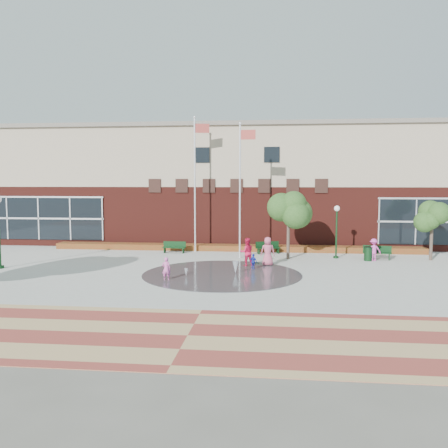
# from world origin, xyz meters

# --- Properties ---
(ground) EXTENTS (120.00, 120.00, 0.00)m
(ground) POSITION_xyz_m (0.00, 0.00, 0.00)
(ground) COLOR #666056
(ground) RESTS_ON ground
(plaza_concrete) EXTENTS (46.00, 18.00, 0.01)m
(plaza_concrete) POSITION_xyz_m (0.00, 4.00, 0.00)
(plaza_concrete) COLOR #A8A8A0
(plaza_concrete) RESTS_ON ground
(paver_band) EXTENTS (46.00, 6.00, 0.01)m
(paver_band) POSITION_xyz_m (0.00, -7.00, 0.00)
(paver_band) COLOR #943A30
(paver_band) RESTS_ON ground
(splash_pad) EXTENTS (8.40, 8.40, 0.01)m
(splash_pad) POSITION_xyz_m (0.00, 3.00, 0.00)
(splash_pad) COLOR #383A3D
(splash_pad) RESTS_ON ground
(library_building) EXTENTS (44.40, 10.40, 9.20)m
(library_building) POSITION_xyz_m (0.00, 17.48, 4.64)
(library_building) COLOR #521B15
(library_building) RESTS_ON ground
(flower_bed) EXTENTS (26.00, 1.20, 0.40)m
(flower_bed) POSITION_xyz_m (0.00, 11.60, 0.00)
(flower_bed) COLOR #A90F11
(flower_bed) RESTS_ON ground
(flagpole_left) EXTENTS (1.07, 0.34, 9.33)m
(flagpole_left) POSITION_xyz_m (-2.68, 10.74, 5.20)
(flagpole_left) COLOR white
(flagpole_left) RESTS_ON ground
(flagpole_right) EXTENTS (1.06, 0.18, 8.61)m
(flagpole_right) POSITION_xyz_m (0.59, 8.43, 4.81)
(flagpole_right) COLOR white
(flagpole_right) RESTS_ON ground
(lamp_right) EXTENTS (0.36, 0.36, 3.38)m
(lamp_right) POSITION_xyz_m (6.66, 8.98, 2.10)
(lamp_right) COLOR black
(lamp_right) RESTS_ON ground
(bench_left) EXTENTS (1.58, 0.48, 0.79)m
(bench_left) POSITION_xyz_m (-4.10, 10.10, 0.26)
(bench_left) COLOR black
(bench_left) RESTS_ON ground
(bench_mid) EXTENTS (1.71, 0.97, 0.83)m
(bench_mid) POSITION_xyz_m (2.32, 10.45, 0.27)
(bench_mid) COLOR black
(bench_mid) RESTS_ON ground
(bench_right) EXTENTS (1.79, 0.81, 0.87)m
(bench_right) POSITION_xyz_m (9.18, 8.80, 0.28)
(bench_right) COLOR black
(bench_right) RESTS_ON ground
(trash_can) EXTENTS (0.55, 0.55, 0.89)m
(trash_can) POSITION_xyz_m (8.52, 8.23, 0.45)
(trash_can) COLOR black
(trash_can) RESTS_ON ground
(tree_mid) EXTENTS (2.75, 2.75, 4.64)m
(tree_mid) POSITION_xyz_m (3.61, 8.37, 3.38)
(tree_mid) COLOR #3F3129
(tree_mid) RESTS_ON ground
(tree_small_right) EXTENTS (2.11, 2.11, 3.61)m
(tree_small_right) POSITION_xyz_m (12.43, 8.83, 2.63)
(tree_small_right) COLOR #3F3129
(tree_small_right) RESTS_ON ground
(water_jet_a) EXTENTS (0.35, 0.35, 0.67)m
(water_jet_a) POSITION_xyz_m (0.70, 3.19, 0.00)
(water_jet_a) COLOR white
(water_jet_a) RESTS_ON ground
(water_jet_b) EXTENTS (0.19, 0.19, 0.42)m
(water_jet_b) POSITION_xyz_m (-1.76, 2.15, 0.00)
(water_jet_b) COLOR white
(water_jet_b) RESTS_ON ground
(child_splash) EXTENTS (0.45, 0.31, 1.18)m
(child_splash) POSITION_xyz_m (-2.59, 1.24, 0.59)
(child_splash) COLOR #DC5CAD
(child_splash) RESTS_ON ground
(adult_red) EXTENTS (0.94, 0.82, 1.65)m
(adult_red) POSITION_xyz_m (1.16, 5.58, 0.83)
(adult_red) COLOR #D31843
(adult_red) RESTS_ON ground
(adult_pink) EXTENTS (0.85, 0.57, 1.69)m
(adult_pink) POSITION_xyz_m (2.36, 5.92, 0.85)
(adult_pink) COLOR #C0516D
(adult_pink) RESTS_ON ground
(child_blue) EXTENTS (0.56, 0.48, 0.90)m
(child_blue) POSITION_xyz_m (1.59, 4.54, 0.45)
(child_blue) COLOR #1E32AE
(child_blue) RESTS_ON ground
(person_bench) EXTENTS (0.96, 0.63, 1.39)m
(person_bench) POSITION_xyz_m (8.84, 8.21, 0.70)
(person_bench) COLOR #D745A8
(person_bench) RESTS_ON ground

